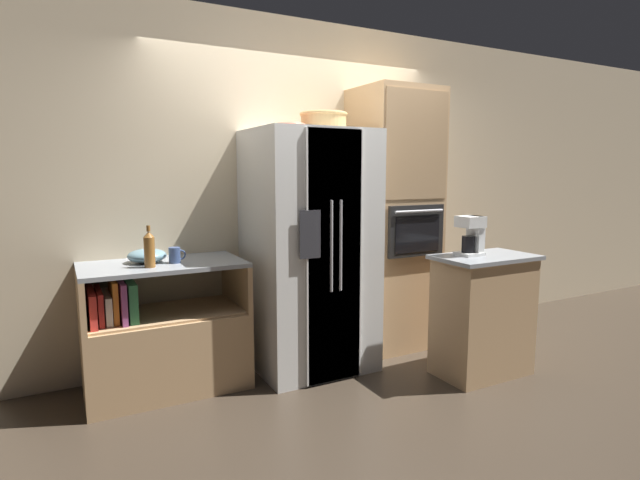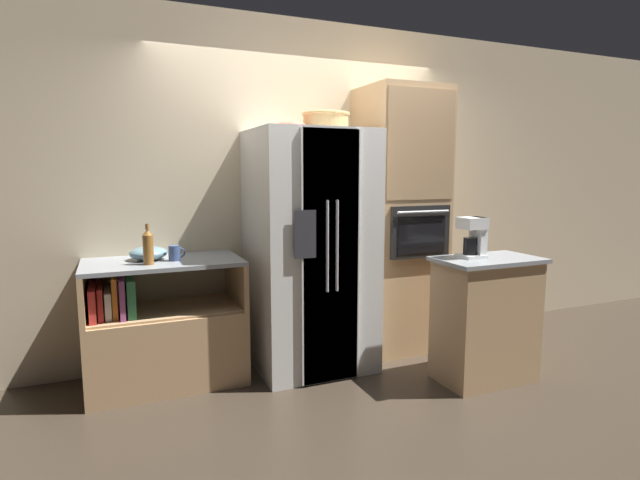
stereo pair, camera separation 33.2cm
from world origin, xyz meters
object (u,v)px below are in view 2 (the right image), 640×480
object	(u,v)px
wicker_basket	(326,121)
fruit_bowl	(291,125)
wall_oven	(400,221)
bottle_tall	(148,247)
refrigerator	(310,251)
mug	(175,253)
mixing_bowl	(148,253)
coffee_maker	(474,236)

from	to	relation	value
wicker_basket	fruit_bowl	bearing A→B (deg)	-171.41
fruit_bowl	wicker_basket	bearing A→B (deg)	8.59
wall_oven	bottle_tall	bearing A→B (deg)	-176.26
refrigerator	wicker_basket	xyz separation A→B (m)	(0.16, 0.08, 1.01)
fruit_bowl	wall_oven	bearing A→B (deg)	3.96
wall_oven	fruit_bowl	distance (m)	1.28
wicker_basket	fruit_bowl	distance (m)	0.32
wicker_basket	refrigerator	bearing A→B (deg)	-155.24
refrigerator	bottle_tall	xyz separation A→B (m)	(-1.21, -0.04, 0.11)
wall_oven	mug	distance (m)	1.91
refrigerator	mixing_bowl	size ratio (longest dim) A/B	7.05
mug	mixing_bowl	distance (m)	0.20
coffee_maker	wall_oven	bearing A→B (deg)	98.29
refrigerator	fruit_bowl	distance (m)	0.97
mixing_bowl	coffee_maker	distance (m)	2.37
coffee_maker	bottle_tall	bearing A→B (deg)	162.82
wall_oven	coffee_maker	world-z (taller)	wall_oven
fruit_bowl	coffee_maker	bearing A→B (deg)	-33.21
refrigerator	fruit_bowl	xyz separation A→B (m)	(-0.15, 0.03, 0.96)
refrigerator	coffee_maker	xyz separation A→B (m)	(1.00, -0.72, 0.15)
mixing_bowl	refrigerator	bearing A→B (deg)	-7.40
wicker_basket	mug	distance (m)	1.54
refrigerator	mug	distance (m)	1.03
wall_oven	coffee_maker	size ratio (longest dim) A/B	7.61
fruit_bowl	mixing_bowl	size ratio (longest dim) A/B	0.90
wall_oven	fruit_bowl	size ratio (longest dim) A/B	9.45
wall_oven	wicker_basket	size ratio (longest dim) A/B	5.97
wall_oven	coffee_maker	xyz separation A→B (m)	(0.12, -0.82, -0.04)
refrigerator	coffee_maker	size ratio (longest dim) A/B	6.31
wall_oven	wicker_basket	xyz separation A→B (m)	(-0.71, -0.02, 0.82)
wicker_basket	mug	size ratio (longest dim) A/B	3.21
wall_oven	bottle_tall	xyz separation A→B (m)	(-2.09, -0.14, -0.09)
fruit_bowl	bottle_tall	distance (m)	1.37
coffee_maker	refrigerator	bearing A→B (deg)	144.21
wall_oven	mug	xyz separation A→B (m)	(-1.91, -0.05, -0.16)
mug	mixing_bowl	xyz separation A→B (m)	(-0.17, 0.11, -0.01)
mug	wall_oven	bearing A→B (deg)	1.56
mixing_bowl	coffee_maker	size ratio (longest dim) A/B	0.89
mixing_bowl	coffee_maker	bearing A→B (deg)	-21.72
refrigerator	mixing_bowl	xyz separation A→B (m)	(-1.20, 0.16, 0.03)
bottle_tall	mug	bearing A→B (deg)	24.78
wall_oven	mixing_bowl	xyz separation A→B (m)	(-2.08, 0.06, -0.16)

